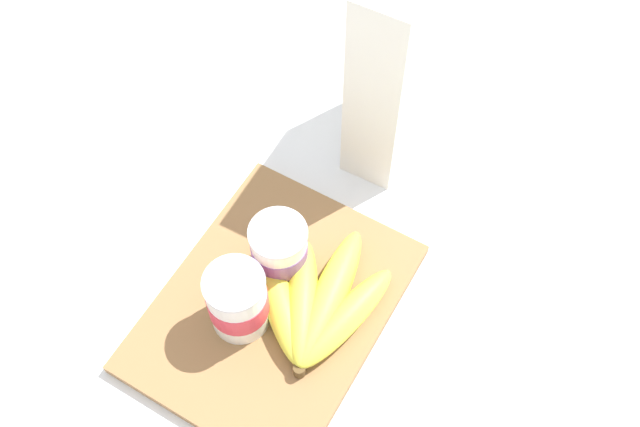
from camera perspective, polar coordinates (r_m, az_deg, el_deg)
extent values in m
plane|color=white|center=(0.90, -3.53, -7.34)|extent=(2.40, 2.40, 0.00)
cube|color=olive|center=(0.90, -3.56, -7.13)|extent=(0.32, 0.25, 0.02)
cube|color=white|center=(0.93, 6.71, 11.85)|extent=(0.19, 0.08, 0.30)
cylinder|color=white|center=(0.84, -6.29, -6.67)|extent=(0.07, 0.07, 0.09)
cylinder|color=#DB384C|center=(0.84, -6.29, -6.67)|extent=(0.07, 0.07, 0.04)
cylinder|color=silver|center=(0.80, -6.61, -5.27)|extent=(0.07, 0.07, 0.00)
cylinder|color=white|center=(0.87, -3.11, -2.85)|extent=(0.07, 0.07, 0.08)
cylinder|color=#7A4C99|center=(0.87, -3.11, -2.85)|extent=(0.07, 0.07, 0.03)
cylinder|color=silver|center=(0.84, -3.24, -1.47)|extent=(0.07, 0.07, 0.00)
ellipsoid|color=yellow|center=(0.86, 1.99, -7.95)|extent=(0.16, 0.07, 0.04)
ellipsoid|color=yellow|center=(0.87, 0.74, -6.34)|extent=(0.19, 0.07, 0.04)
ellipsoid|color=yellow|center=(0.87, -1.34, -6.69)|extent=(0.16, 0.11, 0.04)
ellipsoid|color=yellow|center=(0.87, -3.17, -6.85)|extent=(0.14, 0.15, 0.03)
cylinder|color=brown|center=(0.85, -1.58, -11.86)|extent=(0.01, 0.01, 0.02)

